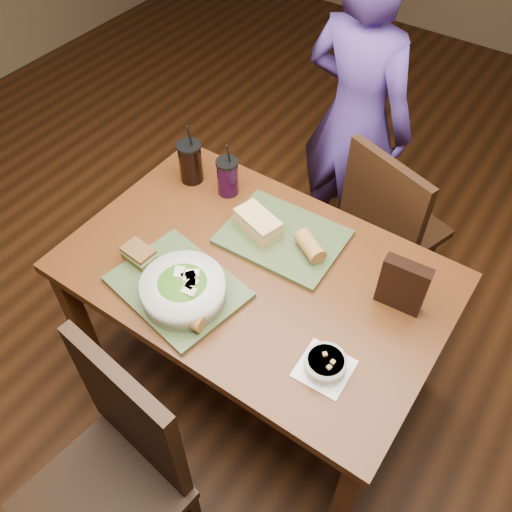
# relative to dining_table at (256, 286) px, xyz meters

# --- Properties ---
(ground) EXTENTS (6.00, 6.00, 0.00)m
(ground) POSITION_rel_dining_table_xyz_m (0.00, 0.00, -0.66)
(ground) COLOR #381C0B
(ground) RESTS_ON ground
(dining_table) EXTENTS (1.30, 0.85, 0.75)m
(dining_table) POSITION_rel_dining_table_xyz_m (0.00, 0.00, 0.00)
(dining_table) COLOR #4F280F
(dining_table) RESTS_ON ground
(chair_near) EXTENTS (0.47, 0.47, 0.97)m
(chair_near) POSITION_rel_dining_table_xyz_m (-0.00, -0.73, -0.12)
(chair_near) COLOR black
(chair_near) RESTS_ON ground
(chair_far) EXTENTS (0.51, 0.52, 0.93)m
(chair_far) POSITION_rel_dining_table_xyz_m (0.20, 0.68, -0.14)
(chair_far) COLOR black
(chair_far) RESTS_ON ground
(diner) EXTENTS (0.59, 0.43, 1.51)m
(diner) POSITION_rel_dining_table_xyz_m (-0.12, 0.96, 0.10)
(diner) COLOR #452C7A
(diner) RESTS_ON ground
(tray_near) EXTENTS (0.47, 0.39, 0.02)m
(tray_near) POSITION_rel_dining_table_xyz_m (-0.17, -0.22, 0.10)
(tray_near) COLOR #384825
(tray_near) RESTS_ON dining_table
(tray_far) EXTENTS (0.43, 0.34, 0.02)m
(tray_far) POSITION_rel_dining_table_xyz_m (-0.00, 0.17, 0.10)
(tray_far) COLOR #384825
(tray_far) RESTS_ON dining_table
(salad_bowl) EXTENTS (0.27, 0.27, 0.09)m
(salad_bowl) POSITION_rel_dining_table_xyz_m (-0.11, -0.24, 0.15)
(salad_bowl) COLOR silver
(salad_bowl) RESTS_ON tray_near
(soup_bowl) EXTENTS (0.16, 0.16, 0.06)m
(soup_bowl) POSITION_rel_dining_table_xyz_m (0.39, -0.20, 0.12)
(soup_bowl) COLOR white
(soup_bowl) RESTS_ON dining_table
(sandwich_near) EXTENTS (0.11, 0.08, 0.05)m
(sandwich_near) POSITION_rel_dining_table_xyz_m (-0.35, -0.20, 0.13)
(sandwich_near) COLOR #593819
(sandwich_near) RESTS_ON tray_near
(sandwich_far) EXTENTS (0.19, 0.14, 0.07)m
(sandwich_far) POSITION_rel_dining_table_xyz_m (-0.09, 0.15, 0.14)
(sandwich_far) COLOR tan
(sandwich_far) RESTS_ON tray_far
(baguette_near) EXTENTS (0.12, 0.07, 0.06)m
(baguette_near) POSITION_rel_dining_table_xyz_m (-0.04, -0.31, 0.14)
(baguette_near) COLOR #AD7533
(baguette_near) RESTS_ON tray_near
(baguette_far) EXTENTS (0.14, 0.12, 0.06)m
(baguette_far) POSITION_rel_dining_table_xyz_m (0.12, 0.16, 0.14)
(baguette_far) COLOR #AD7533
(baguette_far) RESTS_ON tray_far
(cup_cola) EXTENTS (0.10, 0.10, 0.26)m
(cup_cola) POSITION_rel_dining_table_xyz_m (-0.48, 0.24, 0.18)
(cup_cola) COLOR black
(cup_cola) RESTS_ON dining_table
(cup_berry) EXTENTS (0.09, 0.09, 0.23)m
(cup_berry) POSITION_rel_dining_table_xyz_m (-0.31, 0.26, 0.17)
(cup_berry) COLOR black
(cup_berry) RESTS_ON dining_table
(chip_bag) EXTENTS (0.15, 0.06, 0.20)m
(chip_bag) POSITION_rel_dining_table_xyz_m (0.46, 0.14, 0.19)
(chip_bag) COLOR black
(chip_bag) RESTS_ON dining_table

